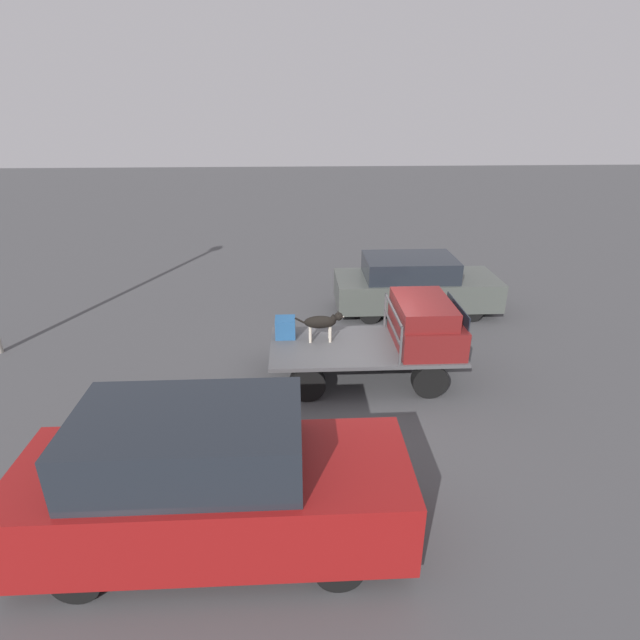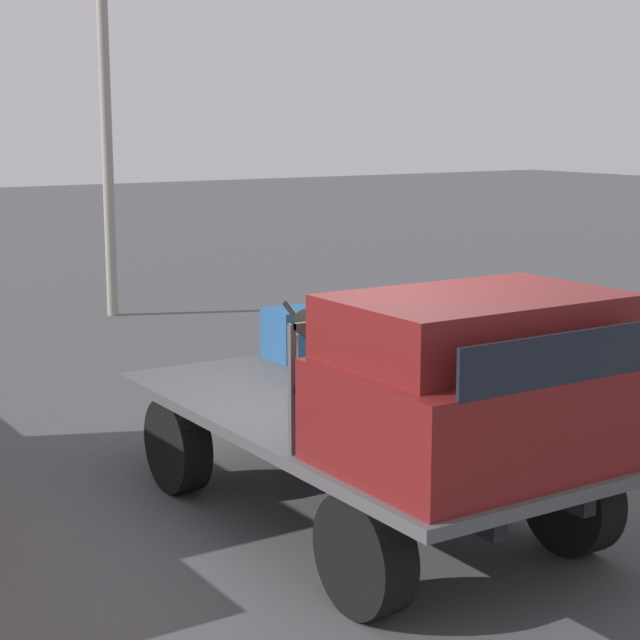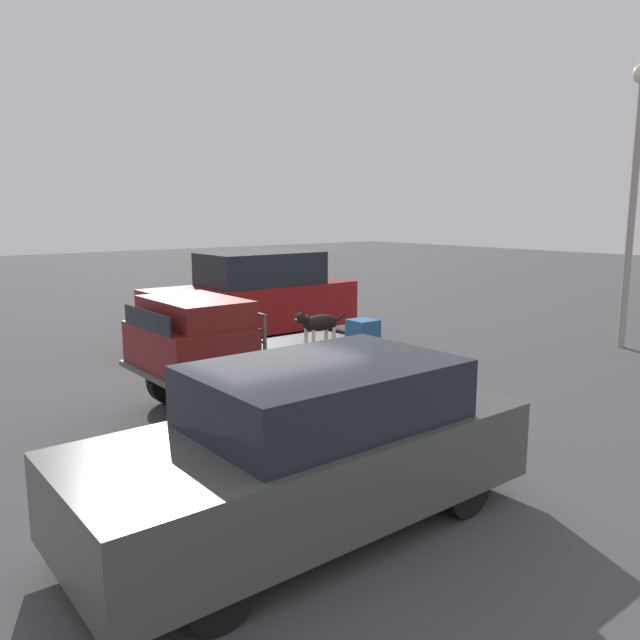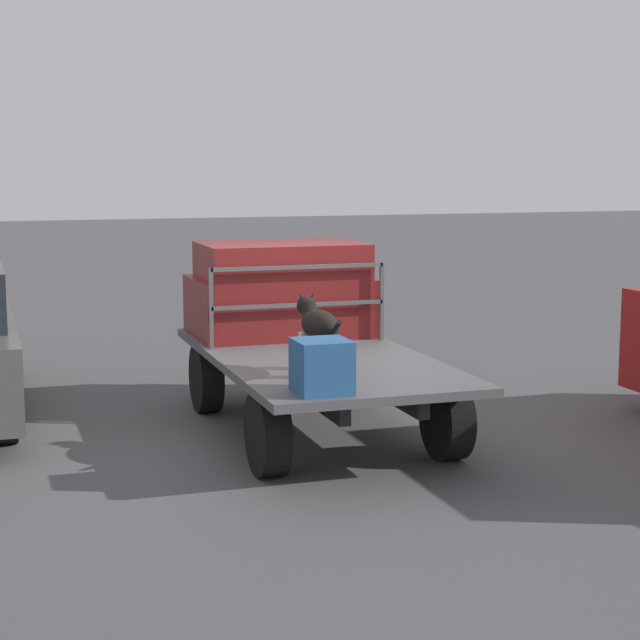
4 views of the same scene
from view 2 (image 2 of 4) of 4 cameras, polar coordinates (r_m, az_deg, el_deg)
name	(u,v)px [view 2 (image 2 of 4)]	position (r m, az deg, el deg)	size (l,w,h in m)	color
ground_plane	(359,518)	(7.84, 2.11, -10.52)	(80.00, 80.00, 0.00)	#474749
flatbed_truck	(360,440)	(7.65, 2.14, -6.41)	(4.04, 2.00, 0.80)	black
truck_cab	(483,383)	(6.49, 8.68, -3.34)	(1.31, 1.88, 1.01)	maroon
truck_headboard	(412,351)	(7.00, 4.93, -1.65)	(0.04, 1.88, 0.82)	#4C4C4F
dog	(324,328)	(8.35, 0.22, -0.40)	(1.08, 0.28, 0.69)	beige
cargo_crate	(295,334)	(9.19, -1.34, -0.74)	(0.44, 0.44, 0.44)	#235184
light_pole_near	(103,33)	(15.82, -11.51, 14.78)	(0.44, 0.44, 6.18)	gray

